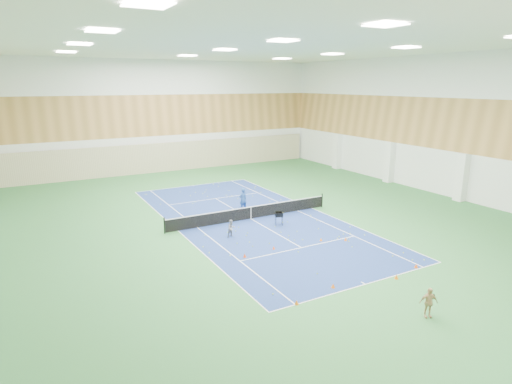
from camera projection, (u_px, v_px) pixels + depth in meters
ground at (251, 219)px, 30.99m from camera, size 40.00×40.00×0.00m
room_shell at (251, 136)px, 29.51m from camera, size 36.00×40.00×12.00m
wood_cladding at (251, 107)px, 29.01m from camera, size 36.00×40.00×8.00m
ceiling_light_grid at (250, 46)px, 28.04m from camera, size 21.40×25.40×0.06m
court_surface at (251, 219)px, 30.99m from camera, size 10.97×23.77×0.01m
tennis_balls_scatter at (251, 218)px, 30.98m from camera, size 10.57×22.77×0.07m
tennis_net at (251, 212)px, 30.86m from camera, size 12.80×0.10×1.10m
back_curtain at (167, 157)px, 47.36m from camera, size 35.40×0.16×3.20m
coach at (243, 199)px, 32.83m from camera, size 0.70×0.51×1.78m
child_court at (231, 228)px, 27.26m from camera, size 0.62×0.52×1.15m
child_apron at (429, 302)px, 17.85m from camera, size 0.84×0.62×1.33m
ball_cart at (279, 219)px, 29.56m from camera, size 0.71×0.71×0.93m
cone_svc_a at (245, 255)px, 24.14m from camera, size 0.21×0.21×0.23m
cone_svc_b at (274, 248)px, 25.30m from camera, size 0.19×0.19×0.21m
cone_svc_c at (321, 239)px, 26.65m from camera, size 0.18×0.18×0.20m
cone_svc_d at (346, 239)px, 26.69m from camera, size 0.20×0.20×0.22m
cone_base_a at (297, 302)px, 19.00m from camera, size 0.20×0.20×0.22m
cone_base_b at (333, 286)px, 20.54m from camera, size 0.21×0.21×0.23m
cone_base_c at (396, 277)px, 21.49m from camera, size 0.21×0.21×0.23m
cone_base_d at (416, 266)px, 22.75m from camera, size 0.22×0.22×0.24m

